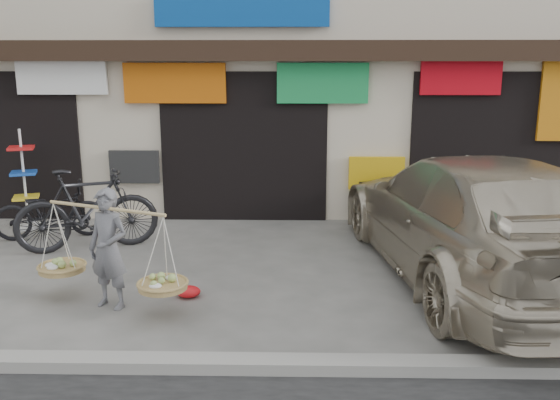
{
  "coord_description": "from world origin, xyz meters",
  "views": [
    {
      "loc": [
        0.87,
        -7.14,
        2.9
      ],
      "look_at": [
        0.71,
        0.9,
        0.99
      ],
      "focal_mm": 38.0,
      "sensor_mm": 36.0,
      "label": 1
    }
  ],
  "objects_px": {
    "street_vendor": "(109,254)",
    "bike_1": "(87,209)",
    "suv": "(471,217)",
    "bike_0": "(50,211)",
    "display_rack": "(25,189)"
  },
  "relations": [
    {
      "from": "street_vendor",
      "to": "bike_1",
      "type": "relative_size",
      "value": 0.9
    },
    {
      "from": "bike_0",
      "to": "bike_1",
      "type": "bearing_deg",
      "value": -141.94
    },
    {
      "from": "street_vendor",
      "to": "display_rack",
      "type": "xyz_separation_m",
      "value": [
        -2.51,
        3.41,
        0.04
      ]
    },
    {
      "from": "bike_0",
      "to": "bike_1",
      "type": "distance_m",
      "value": 1.05
    },
    {
      "from": "suv",
      "to": "display_rack",
      "type": "xyz_separation_m",
      "value": [
        -7.08,
        2.31,
        -0.14
      ]
    },
    {
      "from": "bike_1",
      "to": "suv",
      "type": "bearing_deg",
      "value": -122.1
    },
    {
      "from": "bike_1",
      "to": "suv",
      "type": "height_order",
      "value": "suv"
    },
    {
      "from": "street_vendor",
      "to": "suv",
      "type": "distance_m",
      "value": 4.71
    },
    {
      "from": "bike_0",
      "to": "display_rack",
      "type": "distance_m",
      "value": 0.95
    },
    {
      "from": "bike_1",
      "to": "display_rack",
      "type": "xyz_separation_m",
      "value": [
        -1.51,
        1.24,
        0.06
      ]
    },
    {
      "from": "bike_0",
      "to": "bike_1",
      "type": "relative_size",
      "value": 0.83
    },
    {
      "from": "bike_1",
      "to": "display_rack",
      "type": "distance_m",
      "value": 1.95
    },
    {
      "from": "street_vendor",
      "to": "bike_1",
      "type": "bearing_deg",
      "value": 136.84
    },
    {
      "from": "bike_1",
      "to": "street_vendor",
      "type": "bearing_deg",
      "value": -176.47
    },
    {
      "from": "bike_0",
      "to": "display_rack",
      "type": "bearing_deg",
      "value": 31.3
    }
  ]
}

